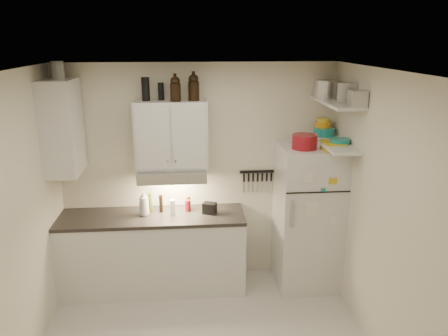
{
  "coord_description": "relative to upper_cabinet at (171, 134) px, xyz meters",
  "views": [
    {
      "loc": [
        -0.12,
        -3.45,
        2.85
      ],
      "look_at": [
        0.25,
        0.9,
        1.55
      ],
      "focal_mm": 35.0,
      "sensor_mm": 36.0,
      "label": 1
    }
  ],
  "objects": [
    {
      "name": "thermos_a",
      "position": [
        -0.1,
        0.05,
        0.47
      ],
      "size": [
        0.07,
        0.07,
        0.19
      ],
      "primitive_type": "cylinder",
      "rotation": [
        0.0,
        0.0,
        -0.08
      ],
      "color": "black",
      "rests_on": "upper_cabinet"
    },
    {
      "name": "left_wall",
      "position": [
        -1.31,
        -1.33,
        -0.53
      ],
      "size": [
        0.02,
        3.0,
        2.6
      ],
      "primitive_type": "cube",
      "color": "beige",
      "rests_on": "ground"
    },
    {
      "name": "ceiling",
      "position": [
        0.3,
        -1.33,
        0.78
      ],
      "size": [
        3.2,
        3.0,
        0.02
      ],
      "primitive_type": "cube",
      "color": "white",
      "rests_on": "ground"
    },
    {
      "name": "thermos_b",
      "position": [
        -0.26,
        0.01,
        0.5
      ],
      "size": [
        0.11,
        0.11,
        0.25
      ],
      "primitive_type": "cylinder",
      "rotation": [
        0.0,
        0.0,
        -0.34
      ],
      "color": "black",
      "rests_on": "upper_cabinet"
    },
    {
      "name": "knife_strip",
      "position": [
        1.0,
        0.15,
        -0.51
      ],
      "size": [
        0.42,
        0.02,
        0.03
      ],
      "primitive_type": "cube",
      "color": "black",
      "rests_on": "back_wall"
    },
    {
      "name": "fridge",
      "position": [
        1.55,
        -0.18,
        -0.98
      ],
      "size": [
        0.7,
        0.68,
        1.7
      ],
      "primitive_type": "cube",
      "color": "silver",
      "rests_on": "floor"
    },
    {
      "name": "right_wall",
      "position": [
        1.91,
        -1.33,
        -0.53
      ],
      "size": [
        0.02,
        3.0,
        2.6
      ],
      "primitive_type": "cube",
      "color": "beige",
      "rests_on": "ground"
    },
    {
      "name": "upper_cabinet",
      "position": [
        0.0,
        0.0,
        0.0
      ],
      "size": [
        0.8,
        0.33,
        0.75
      ],
      "primitive_type": "cube",
      "color": "silver",
      "rests_on": "back_wall"
    },
    {
      "name": "bowl_yellow",
      "position": [
        1.73,
        0.05,
        0.12
      ],
      "size": [
        0.14,
        0.14,
        0.05
      ],
      "primitive_type": "cylinder",
      "color": "gold",
      "rests_on": "bowl_orange"
    },
    {
      "name": "growler_a",
      "position": [
        0.06,
        -0.07,
        0.51
      ],
      "size": [
        0.13,
        0.13,
        0.27
      ],
      "primitive_type": null,
      "rotation": [
        0.0,
        0.0,
        0.11
      ],
      "color": "black",
      "rests_on": "upper_cabinet"
    },
    {
      "name": "stock_pot",
      "position": [
        1.73,
        0.01,
        0.48
      ],
      "size": [
        0.31,
        0.31,
        0.19
      ],
      "primitive_type": "cylinder",
      "rotation": [
        0.0,
        0.0,
        -0.17
      ],
      "color": "silver",
      "rests_on": "shelf_hi"
    },
    {
      "name": "side_cabinet",
      "position": [
        -1.14,
        -0.14,
        0.12
      ],
      "size": [
        0.33,
        0.55,
        1.0
      ],
      "primitive_type": "cube",
      "color": "silver",
      "rests_on": "left_wall"
    },
    {
      "name": "vinegar_bottle",
      "position": [
        -0.15,
        -0.04,
        -0.8
      ],
      "size": [
        0.06,
        0.06,
        0.21
      ],
      "primitive_type": "cylinder",
      "rotation": [
        0.0,
        0.0,
        -0.36
      ],
      "color": "black",
      "rests_on": "countertop"
    },
    {
      "name": "dutch_oven",
      "position": [
        1.43,
        -0.28,
        -0.05
      ],
      "size": [
        0.35,
        0.35,
        0.16
      ],
      "primitive_type": "cylinder",
      "rotation": [
        0.0,
        0.0,
        0.42
      ],
      "color": "maroon",
      "rests_on": "fridge"
    },
    {
      "name": "base_cabinet",
      "position": [
        -0.25,
        -0.14,
        -1.39
      ],
      "size": [
        2.1,
        0.6,
        0.88
      ],
      "primitive_type": "cube",
      "color": "silver",
      "rests_on": "floor"
    },
    {
      "name": "caddy",
      "position": [
        0.41,
        -0.13,
        -0.84
      ],
      "size": [
        0.18,
        0.16,
        0.13
      ],
      "primitive_type": "cube",
      "rotation": [
        0.0,
        0.0,
        -0.39
      ],
      "color": "black",
      "rests_on": "countertop"
    },
    {
      "name": "plates",
      "position": [
        1.79,
        -0.38,
        -0.02
      ],
      "size": [
        0.24,
        0.24,
        0.05
      ],
      "primitive_type": "cylinder",
      "rotation": [
        0.0,
        0.0,
        0.14
      ],
      "color": "teal",
      "rests_on": "shelf_lo"
    },
    {
      "name": "bowl_teal",
      "position": [
        1.74,
        0.01,
        -0.0
      ],
      "size": [
        0.23,
        0.23,
        0.09
      ],
      "primitive_type": "cylinder",
      "color": "teal",
      "rests_on": "shelf_lo"
    },
    {
      "name": "bowl_orange",
      "position": [
        1.73,
        0.05,
        0.07
      ],
      "size": [
        0.18,
        0.18,
        0.06
      ],
      "primitive_type": "cylinder",
      "color": "orange",
      "rests_on": "bowl_teal"
    },
    {
      "name": "countertop",
      "position": [
        -0.25,
        -0.14,
        -0.93
      ],
      "size": [
        2.1,
        0.62,
        0.04
      ],
      "primitive_type": "cube",
      "color": "#2A2624",
      "rests_on": "base_cabinet"
    },
    {
      "name": "soap_bottle",
      "position": [
        -0.33,
        -0.12,
        -0.74
      ],
      "size": [
        0.16,
        0.16,
        0.33
      ],
      "primitive_type": "imported",
      "rotation": [
        0.0,
        0.0,
        -0.25
      ],
      "color": "silver",
      "rests_on": "countertop"
    },
    {
      "name": "tin_b",
      "position": [
        1.81,
        -0.71,
        0.47
      ],
      "size": [
        0.17,
        0.17,
        0.16
      ],
      "primitive_type": "cube",
      "rotation": [
        0.0,
        0.0,
        -0.08
      ],
      "color": "#AAAAAD",
      "rests_on": "shelf_hi"
    },
    {
      "name": "spice_jar",
      "position": [
        1.58,
        -0.3,
        -0.08
      ],
      "size": [
        0.06,
        0.06,
        0.1
      ],
      "primitive_type": "cylinder",
      "rotation": [
        0.0,
        0.0,
        0.04
      ],
      "color": "silver",
      "rests_on": "fridge"
    },
    {
      "name": "shelf_hi",
      "position": [
        1.75,
        -0.31,
        0.38
      ],
      "size": [
        0.3,
        0.95,
        0.03
      ],
      "primitive_type": "cube",
      "color": "silver",
      "rests_on": "right_wall"
    },
    {
      "name": "side_jar",
      "position": [
        -1.15,
        -0.04,
        0.71
      ],
      "size": [
        0.16,
        0.16,
        0.18
      ],
      "primitive_type": "cylinder",
      "rotation": [
        0.0,
        0.0,
        0.23
      ],
      "color": "silver",
      "rests_on": "side_cabinet"
    },
    {
      "name": "red_jar",
      "position": [
        0.16,
        -0.04,
        -0.84
      ],
      "size": [
        0.08,
        0.08,
        0.13
      ],
      "primitive_type": "cylinder",
      "rotation": [
        0.0,
        0.0,
        0.22
      ],
      "color": "maroon",
      "rests_on": "countertop"
    },
    {
      "name": "shelf_lo",
      "position": [
        1.75,
        -0.31,
        -0.07
      ],
      "size": [
        0.3,
        0.95,
        0.03
      ],
      "primitive_type": "cube",
      "color": "silver",
      "rests_on": "right_wall"
    },
    {
      "name": "growler_b",
      "position": [
        0.26,
        -0.02,
        0.52
      ],
      "size": [
        0.13,
        0.13,
        0.29
      ],
      "primitive_type": null,
      "rotation": [
        0.0,
        0.0,
        0.02
      ],
      "color": "black",
      "rests_on": "upper_cabinet"
    },
    {
      "name": "book_stack",
      "position": [
        1.72,
        -0.36,
        -0.08
      ],
      "size": [
        0.22,
        0.27,
        0.09
      ],
      "primitive_type": "cube",
      "rotation": [
        0.0,
        0.0,
        0.01
      ],
      "color": "gold",
      "rests_on": "fridge"
    },
    {
      "name": "clear_bottle",
      "position": [
        -0.01,
        -0.13,
        -0.82
      ],
      "size": [
        0.07,
        0.07,
        0.18
      ],
      "primitive_type": "cylinder",
      "rotation": [
        0.0,
        0.0,
        -0.1
      ],
      "color": "silver",
      "rests_on": "countertop"
    },
    {
      "name": "pepper_mill",
      "position": [
        0.17,
        0.02,
        -0.83
      ],
      "size": [
        0.07,
        0.07,
        0.16
      ],
      "primitive_type": "cylinder",
      "rotation": [
        0.0,
        0.0,
        -0.43
      ],
      "color": "brown",
      "rests_on": "countertop"
    },
    {
      "name": "tin_a",
      "position": [
        1.83,
        -0.39,
        0.49
      ],
      "size": [
        0.24,
        0.23,
        0.2
      ],
      "primitive_type": "cube",
      "rotation": [
        0.0,
        0.0,
        -0.28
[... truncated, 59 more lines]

